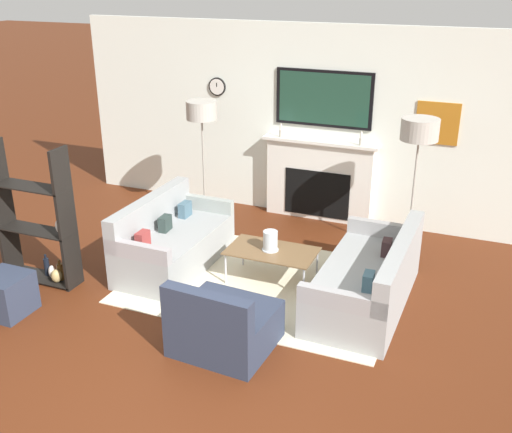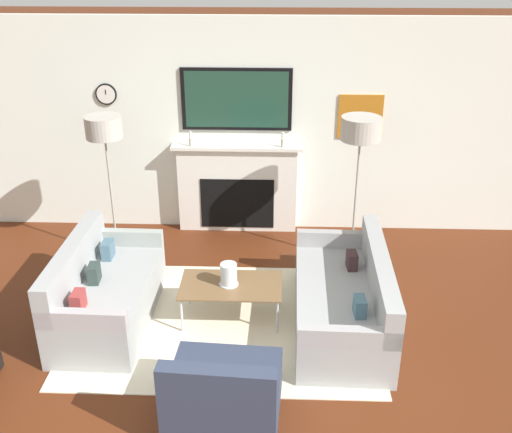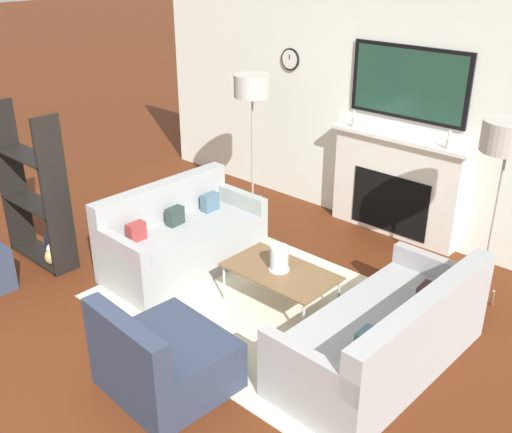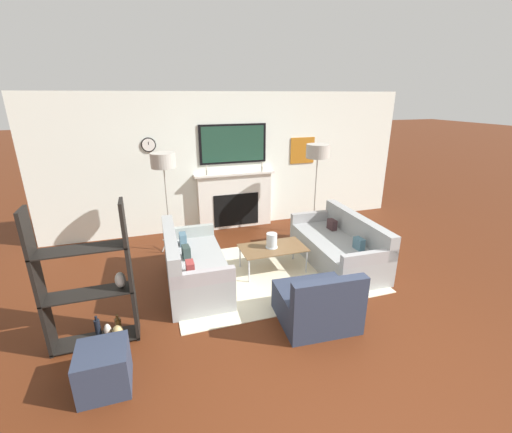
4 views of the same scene
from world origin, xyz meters
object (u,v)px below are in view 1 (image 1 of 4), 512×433
object	(u,v)px
floor_lamp_right	(420,131)
shelf_unit	(38,225)
armchair	(223,326)
couch_right	(369,281)
ottoman	(6,294)
floor_lamp_left	(202,112)
hurricane_candle	(270,242)
coffee_table	(272,252)
couch_left	(172,243)

from	to	relation	value
floor_lamp_right	shelf_unit	size ratio (longest dim) A/B	1.09
armchair	couch_right	bearing A→B (deg)	50.52
floor_lamp_right	ottoman	size ratio (longest dim) A/B	3.86
floor_lamp_left	hurricane_candle	bearing A→B (deg)	-40.27
armchair	coffee_table	xyz separation A→B (m)	(-0.04, 1.40, 0.12)
floor_lamp_left	floor_lamp_right	world-z (taller)	floor_lamp_right
hurricane_candle	couch_right	bearing A→B (deg)	-3.98
couch_left	couch_right	world-z (taller)	couch_left
hurricane_candle	floor_lamp_right	xyz separation A→B (m)	(1.36, 1.23, 1.12)
armchair	ottoman	xyz separation A→B (m)	(-2.37, -0.27, -0.03)
hurricane_candle	floor_lamp_left	size ratio (longest dim) A/B	0.13
couch_right	armchair	size ratio (longest dim) A/B	2.05
hurricane_candle	ottoman	xyz separation A→B (m)	(-2.30, -1.68, -0.28)
couch_right	floor_lamp_right	size ratio (longest dim) A/B	1.07
coffee_table	hurricane_candle	distance (m)	0.13
couch_left	ottoman	world-z (taller)	couch_left
shelf_unit	couch_right	bearing A→B (deg)	13.75
coffee_table	floor_lamp_left	bearing A→B (deg)	140.03
couch_right	hurricane_candle	xyz separation A→B (m)	(-1.15, 0.08, 0.23)
shelf_unit	hurricane_candle	bearing A→B (deg)	21.53
armchair	hurricane_candle	xyz separation A→B (m)	(-0.06, 1.40, 0.25)
hurricane_candle	floor_lamp_right	bearing A→B (deg)	42.06
couch_left	ottoman	xyz separation A→B (m)	(-1.06, -1.60, -0.08)
shelf_unit	ottoman	xyz separation A→B (m)	(0.12, -0.72, -0.48)
couch_right	armchair	xyz separation A→B (m)	(-1.09, -1.32, -0.03)
couch_left	coffee_table	world-z (taller)	couch_left
couch_right	armchair	world-z (taller)	couch_right
armchair	couch_left	bearing A→B (deg)	134.58
couch_right	ottoman	size ratio (longest dim) A/B	4.13
couch_left	floor_lamp_left	xyz separation A→B (m)	(-0.21, 1.31, 1.30)
floor_lamp_left	shelf_unit	world-z (taller)	floor_lamp_left
floor_lamp_left	shelf_unit	xyz separation A→B (m)	(-0.97, -2.19, -0.90)
couch_right	floor_lamp_right	xyz separation A→B (m)	(0.21, 1.31, 1.34)
couch_right	armchair	bearing A→B (deg)	-129.48
armchair	coffee_table	distance (m)	1.41
floor_lamp_right	shelf_unit	world-z (taller)	floor_lamp_right
coffee_table	shelf_unit	distance (m)	2.64
coffee_table	hurricane_candle	bearing A→B (deg)	170.32
hurricane_candle	shelf_unit	world-z (taller)	shelf_unit
armchair	hurricane_candle	size ratio (longest dim) A/B	4.01
couch_left	hurricane_candle	xyz separation A→B (m)	(1.24, 0.08, 0.20)
floor_lamp_left	couch_left	bearing A→B (deg)	-80.84
floor_lamp_right	couch_right	bearing A→B (deg)	-99.06
hurricane_candle	floor_lamp_left	bearing A→B (deg)	139.73
couch_right	shelf_unit	bearing A→B (deg)	-166.25
coffee_table	hurricane_candle	xyz separation A→B (m)	(-0.02, 0.00, 0.13)
couch_left	floor_lamp_left	distance (m)	1.85
couch_right	ottoman	xyz separation A→B (m)	(-3.46, -1.60, -0.06)
armchair	coffee_table	bearing A→B (deg)	91.83
couch_left	hurricane_candle	size ratio (longest dim) A/B	7.14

